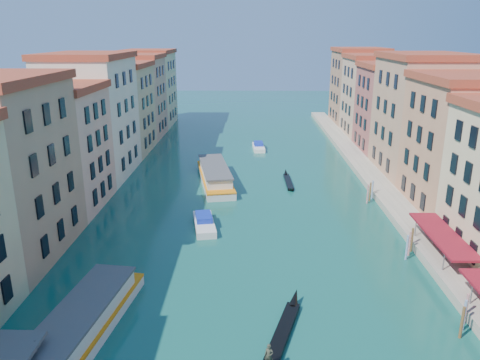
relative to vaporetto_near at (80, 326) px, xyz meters
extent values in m
cube|color=tan|center=(-13.40, 30.80, 7.01)|extent=(12.00, 14.00, 16.50)
cube|color=brown|center=(-13.40, 30.80, 15.76)|extent=(12.80, 14.40, 1.00)
cube|color=beige|center=(-13.40, 46.80, 8.76)|extent=(12.00, 18.00, 20.00)
cube|color=brown|center=(-13.40, 46.80, 19.26)|extent=(12.80, 18.40, 1.00)
cube|color=tan|center=(-13.40, 63.80, 7.51)|extent=(12.00, 16.00, 17.50)
cube|color=brown|center=(-13.40, 63.80, 16.76)|extent=(12.80, 16.40, 1.00)
cube|color=tan|center=(-13.40, 79.30, 8.01)|extent=(12.00, 15.00, 18.50)
cube|color=brown|center=(-13.40, 79.30, 17.76)|extent=(12.80, 15.40, 1.00)
cube|color=beige|center=(-13.40, 95.30, 8.26)|extent=(12.00, 17.00, 19.00)
cube|color=brown|center=(-13.40, 95.30, 18.26)|extent=(12.80, 17.40, 1.00)
cube|color=tan|center=(42.60, 29.80, 7.76)|extent=(12.00, 16.00, 18.00)
cube|color=brown|center=(42.60, 29.80, 17.26)|extent=(12.80, 16.40, 1.00)
cube|color=tan|center=(42.60, 46.80, 8.76)|extent=(12.00, 18.00, 20.00)
cube|color=brown|center=(42.60, 46.80, 19.26)|extent=(12.80, 18.40, 1.00)
cube|color=#A25048|center=(42.60, 63.30, 7.51)|extent=(12.00, 15.00, 17.50)
cube|color=brown|center=(42.60, 63.30, 16.76)|extent=(12.80, 15.40, 1.00)
cube|color=tan|center=(42.60, 78.80, 8.01)|extent=(12.00, 16.00, 18.50)
cube|color=brown|center=(42.60, 78.80, 17.76)|extent=(12.80, 16.40, 1.00)
cube|color=#A26F51|center=(42.60, 95.30, 8.51)|extent=(12.00, 17.00, 19.50)
cube|color=brown|center=(42.60, 95.30, 18.76)|extent=(12.80, 17.40, 1.00)
cube|color=gray|center=(34.60, 40.80, -0.74)|extent=(4.00, 140.00, 1.00)
cylinder|color=#4F4F51|center=(33.40, 4.40, 0.26)|extent=(0.12, 0.12, 3.00)
cube|color=maroon|center=(34.80, 14.80, 1.76)|extent=(3.20, 12.60, 0.25)
cylinder|color=#4F4F51|center=(33.40, 10.60, 0.26)|extent=(0.12, 0.12, 3.00)
cylinder|color=#4F4F51|center=(33.40, 19.00, 0.26)|extent=(0.12, 0.12, 3.00)
cylinder|color=brown|center=(31.10, 0.80, 0.06)|extent=(0.24, 0.24, 3.20)
cylinder|color=brown|center=(31.70, 1.80, 0.06)|extent=(0.24, 0.24, 3.20)
cylinder|color=brown|center=(32.30, 2.80, 0.06)|extent=(0.24, 0.24, 3.20)
cylinder|color=brown|center=(31.10, 14.80, 0.06)|extent=(0.24, 0.24, 3.20)
cylinder|color=brown|center=(31.70, 15.80, 0.06)|extent=(0.24, 0.24, 3.20)
cylinder|color=brown|center=(32.30, 16.80, 0.06)|extent=(0.24, 0.24, 3.20)
cylinder|color=brown|center=(31.10, 32.80, 0.06)|extent=(0.24, 0.24, 3.20)
cylinder|color=brown|center=(31.70, 33.80, 0.06)|extent=(0.24, 0.24, 3.20)
cylinder|color=brown|center=(32.30, 34.80, 0.06)|extent=(0.24, 0.24, 3.20)
cube|color=silver|center=(0.00, 0.00, -0.68)|extent=(6.49, 18.89, 1.11)
cube|color=silver|center=(0.00, 0.00, 0.52)|extent=(5.56, 15.16, 1.48)
cube|color=#4F4F51|center=(0.00, 0.00, 1.40)|extent=(5.89, 15.65, 0.23)
cube|color=orange|center=(0.00, 0.00, -0.18)|extent=(6.54, 18.89, 0.23)
cube|color=silver|center=(7.90, 42.63, -0.66)|extent=(7.82, 19.92, 1.17)
cube|color=silver|center=(7.90, 42.63, 0.61)|extent=(6.64, 16.00, 1.56)
cube|color=#4F4F51|center=(7.90, 42.63, 1.53)|extent=(7.01, 16.53, 0.24)
cube|color=orange|center=(7.90, 42.63, -0.12)|extent=(7.87, 19.93, 0.24)
cube|color=black|center=(16.40, 0.40, -1.00)|extent=(3.94, 9.55, 0.48)
cone|color=black|center=(17.97, 5.52, -0.60)|extent=(1.55, 2.34, 1.80)
imported|color=#343628|center=(15.21, -3.48, 0.11)|extent=(0.77, 0.62, 1.85)
cube|color=black|center=(20.25, 42.39, -1.04)|extent=(1.19, 8.17, 0.41)
cone|color=black|center=(20.14, 46.91, -0.70)|extent=(0.86, 1.84, 1.52)
cone|color=black|center=(20.36, 37.86, -0.79)|extent=(0.85, 1.52, 1.34)
cube|color=silver|center=(7.92, 23.33, -0.80)|extent=(3.77, 8.03, 0.88)
cube|color=#142EAA|center=(7.82, 23.87, -0.03)|extent=(2.55, 3.61, 0.77)
cube|color=white|center=(15.68, 66.32, -0.82)|extent=(2.71, 7.39, 0.83)
cube|color=#142EAA|center=(15.64, 66.84, -0.10)|extent=(2.05, 3.22, 0.73)
camera|label=1|loc=(13.69, -32.40, 22.67)|focal=35.00mm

